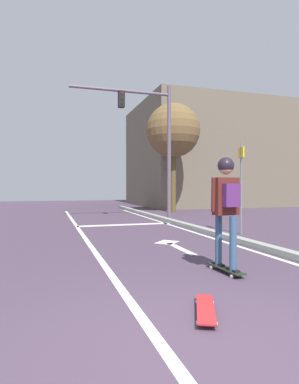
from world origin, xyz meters
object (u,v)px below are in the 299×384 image
Objects in this scene: skateboard at (225,269)px; skater at (226,197)px; street_sign_post at (241,176)px; traffic_signal_mast at (150,129)px; roadside_tree at (173,131)px; spare_skateboard at (206,309)px.

skateboard is 0.48× the size of skater.
street_sign_post is at bearing 53.69° from skater.
traffic_signal_mast is at bearing 80.79° from skateboard.
skater is 4.37m from street_sign_post.
street_sign_post is at bearing -97.59° from roadside_tree.
skateboard is at bearing -107.65° from roadside_tree.
spare_skateboard is at bearing -126.73° from street_sign_post.
roadside_tree is (3.63, 11.41, 4.24)m from skateboard.
traffic_signal_mast reaches higher than skater.
traffic_signal_mast is 5.35m from street_sign_post.
skater is 2.10m from spare_skateboard.
traffic_signal_mast is at bearing -126.05° from roadside_tree.
traffic_signal_mast is 3.93m from roadside_tree.
traffic_signal_mast is (1.34, 8.26, 3.69)m from skateboard.
skater is 2.05× the size of spare_skateboard.
spare_skateboard is 10.63m from traffic_signal_mast.
skater is at bearing -99.19° from traffic_signal_mast.
street_sign_post is 8.41m from roadside_tree.
street_sign_post is (3.65, 4.89, 1.62)m from spare_skateboard.
roadside_tree reaches higher than skater.
skateboard is 1.77m from spare_skateboard.
traffic_signal_mast is at bearing 80.81° from skater.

